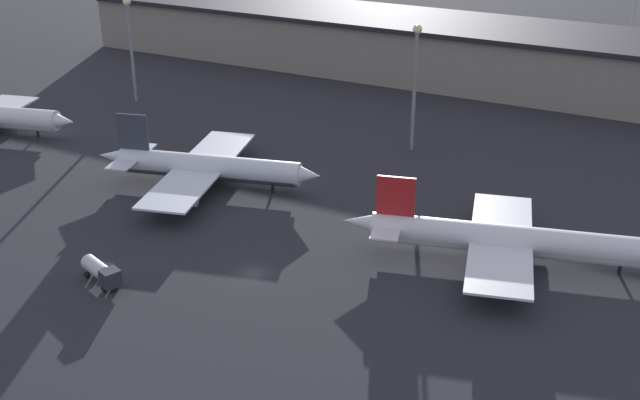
% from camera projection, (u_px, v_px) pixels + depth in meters
% --- Properties ---
extents(ground, '(600.00, 600.00, 0.00)m').
position_uv_depth(ground, '(253.00, 274.00, 114.13)').
color(ground, '#26262B').
extents(terminal_building, '(220.97, 29.40, 14.74)m').
position_uv_depth(terminal_building, '(482.00, 55.00, 198.07)').
color(terminal_building, gray).
rests_on(terminal_building, ground).
extents(airplane_1, '(40.80, 37.95, 12.42)m').
position_uv_depth(airplane_1, '(206.00, 167.00, 141.17)').
color(airplane_1, silver).
rests_on(airplane_1, ground).
extents(airplane_2, '(49.40, 33.18, 11.97)m').
position_uv_depth(airplane_2, '(512.00, 241.00, 115.72)').
color(airplane_2, silver).
rests_on(airplane_2, ground).
extents(service_vehicle_1, '(8.06, 4.88, 3.09)m').
position_uv_depth(service_vehicle_1, '(101.00, 272.00, 111.17)').
color(service_vehicle_1, '#282D38').
rests_on(service_vehicle_1, ground).
extents(lamp_post_0, '(1.80, 1.80, 23.95)m').
position_uv_depth(lamp_post_0, '(130.00, 36.00, 181.85)').
color(lamp_post_0, slate).
rests_on(lamp_post_0, ground).
extents(lamp_post_1, '(1.80, 1.80, 24.86)m').
position_uv_depth(lamp_post_1, '(415.00, 72.00, 152.63)').
color(lamp_post_1, slate).
rests_on(lamp_post_1, ground).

